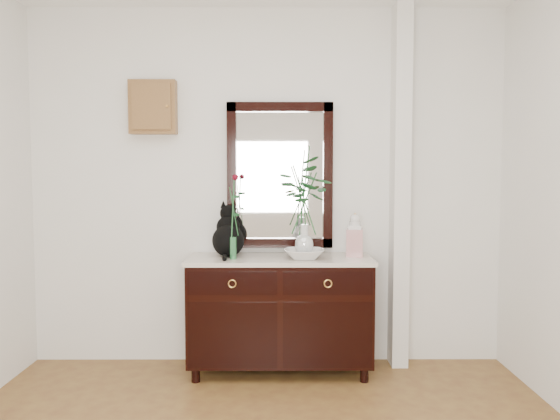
{
  "coord_description": "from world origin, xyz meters",
  "views": [
    {
      "loc": [
        0.09,
        -2.18,
        1.46
      ],
      "look_at": [
        0.1,
        1.63,
        1.2
      ],
      "focal_mm": 35.0,
      "sensor_mm": 36.0,
      "label": 1
    }
  ],
  "objects_px": {
    "sideboard": "(280,308)",
    "lotus_bowl": "(304,254)",
    "cat": "(228,230)",
    "ginger_jar": "(355,235)"
  },
  "relations": [
    {
      "from": "cat",
      "to": "ginger_jar",
      "type": "bearing_deg",
      "value": -5.67
    },
    {
      "from": "sideboard",
      "to": "cat",
      "type": "bearing_deg",
      "value": 170.08
    },
    {
      "from": "sideboard",
      "to": "ginger_jar",
      "type": "bearing_deg",
      "value": 3.94
    },
    {
      "from": "sideboard",
      "to": "lotus_bowl",
      "type": "bearing_deg",
      "value": -22.5
    },
    {
      "from": "lotus_bowl",
      "to": "ginger_jar",
      "type": "xyz_separation_m",
      "value": [
        0.37,
        0.11,
        0.13
      ]
    },
    {
      "from": "sideboard",
      "to": "ginger_jar",
      "type": "height_order",
      "value": "ginger_jar"
    },
    {
      "from": "lotus_bowl",
      "to": "ginger_jar",
      "type": "distance_m",
      "value": 0.41
    },
    {
      "from": "cat",
      "to": "lotus_bowl",
      "type": "bearing_deg",
      "value": -17.88
    },
    {
      "from": "sideboard",
      "to": "ginger_jar",
      "type": "xyz_separation_m",
      "value": [
        0.55,
        0.04,
        0.54
      ]
    },
    {
      "from": "cat",
      "to": "sideboard",
      "type": "bearing_deg",
      "value": -13.8
    }
  ]
}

